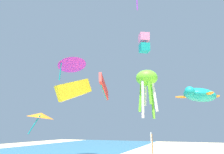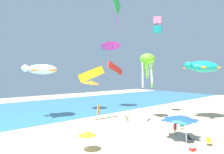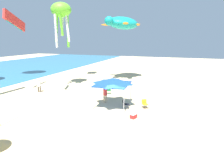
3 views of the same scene
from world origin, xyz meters
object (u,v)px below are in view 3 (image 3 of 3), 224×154
Objects in this scene: folding_chair_near_cooler at (109,90)px; kite_turtle_teal at (122,23)px; canopy_tent at (113,81)px; person_by_tent at (39,84)px; person_far_stroller at (105,93)px; kite_octopus_lime at (61,12)px; kite_parafoil_red at (15,21)px; folding_chair_facing_ocean at (145,103)px; cooler_box at (134,116)px; folding_chair_left_of_tent at (125,103)px.

kite_turtle_teal is at bearing -104.68° from folding_chair_near_cooler.
canopy_tent is 10.81m from person_by_tent.
person_far_stroller is at bearing 35.19° from kite_turtle_teal.
person_far_stroller is at bearing 82.57° from folding_chair_near_cooler.
kite_octopus_lime reaches higher than kite_parafoil_red.
folding_chair_near_cooler is at bearing 111.00° from folding_chair_facing_ocean.
kite_octopus_lime reaches higher than cooler_box.
person_far_stroller is 14.43m from kite_parafoil_red.
person_by_tent is at bearing -51.26° from kite_octopus_lime.
canopy_tent reaches higher than person_by_tent.
person_by_tent is at bearing 73.23° from cooler_box.
kite_turtle_teal is 1.68× the size of kite_parafoil_red.
folding_chair_left_of_tent is at bearing -11.66° from person_by_tent.
kite_turtle_teal is (12.41, 6.23, 8.72)m from folding_chair_facing_ocean.
cooler_box is 0.42× the size of person_far_stroller.
cooler_box is at bearing 47.04° from kite_turtle_teal.
kite_parafoil_red reaches higher than canopy_tent.
cooler_box is 0.17× the size of kite_parafoil_red.
folding_chair_facing_ocean is 16.39m from kite_turtle_teal.
kite_turtle_teal is at bearing 111.66° from kite_octopus_lime.
kite_octopus_lime is at bearing 123.97° from folding_chair_facing_ocean.
kite_turtle_teal reaches higher than person_by_tent.
canopy_tent is 0.89× the size of kite_parafoil_red.
folding_chair_left_of_tent is at bearing 82.14° from person_far_stroller.
folding_chair_facing_ocean is (0.72, -1.79, 0.00)m from folding_chair_left_of_tent.
cooler_box is (-2.84, 0.42, -0.27)m from folding_chair_facing_ocean.
kite_turtle_teal is 15.43m from kite_parafoil_red.
person_far_stroller is 0.42× the size of kite_parafoil_red.
folding_chair_facing_ocean is 13.81m from person_by_tent.
folding_chair_left_of_tent is (-0.23, -1.39, -2.06)m from canopy_tent.
folding_chair_near_cooler reaches higher than cooler_box.
kite_octopus_lime is (7.58, 11.93, 9.96)m from cooler_box.
person_by_tent is 8.27m from kite_parafoil_red.
folding_chair_facing_ocean is 18.45m from kite_parafoil_red.
folding_chair_near_cooler is 1.14× the size of cooler_box.
person_by_tent reaches higher than cooler_box.
folding_chair_near_cooler is 1.00× the size of folding_chair_facing_ocean.
folding_chair_facing_ocean is 0.12× the size of kite_turtle_teal.
kite_parafoil_red reaches higher than cooler_box.
canopy_tent is 14.83m from kite_turtle_teal.
kite_octopus_lime is (3.56, -1.40, 9.15)m from person_by_tent.
person_by_tent is at bearing -94.87° from kite_parafoil_red.
canopy_tent is at bearing 75.92° from folding_chair_left_of_tent.
folding_chair_near_cooler is 12.16m from kite_octopus_lime.
folding_chair_facing_ocean is at bearing 124.29° from folding_chair_near_cooler.
folding_chair_near_cooler is 6.16m from folding_chair_facing_ocean.
kite_octopus_lime is at bearing 57.57° from cooler_box.
kite_parafoil_red is (3.68, 16.01, 8.63)m from cooler_box.
canopy_tent is at bearing 49.56° from cooler_box.
person_by_tent is (1.67, 10.57, -1.53)m from canopy_tent.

